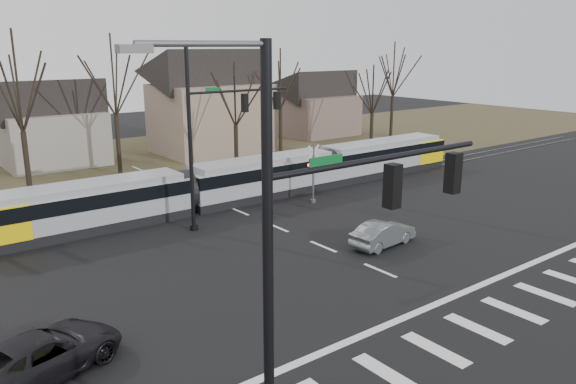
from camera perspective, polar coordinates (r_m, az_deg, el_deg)
ground at (r=25.30m, az=12.66°, el=-9.17°), size 140.00×140.00×0.00m
grass_verge at (r=50.96m, az=-15.95°, el=2.70°), size 140.00×28.00×0.01m
crosswalk at (r=23.22m, az=20.37°, el=-12.01°), size 27.00×2.60×0.01m
stop_line at (r=24.30m, az=15.95°, el=-10.40°), size 28.00×0.35×0.01m
lane_dashes at (r=36.91m, az=-6.63°, el=-1.26°), size 0.18×30.00×0.01m
rail_pair at (r=36.74m, az=-6.47°, el=-1.29°), size 90.00×1.52×0.06m
tram at (r=38.16m, az=-2.70°, el=1.65°), size 35.97×2.67×2.73m
sedan at (r=29.49m, az=9.64°, el=-4.19°), size 2.13×4.20×1.30m
suv at (r=19.79m, az=-23.71°, el=-14.88°), size 5.61×6.66×1.44m
signal_pole_near_left at (r=12.30m, az=4.05°, el=-6.20°), size 9.28×0.44×10.20m
signal_pole_far at (r=31.58m, az=-7.40°, el=6.59°), size 9.28×0.44×10.20m
rail_crossing_signal at (r=36.71m, az=2.59°, el=1.76°), size 1.08×0.36×4.00m
tree_row at (r=45.54m, az=-11.19°, el=8.00°), size 59.20×7.20×10.00m
house_b at (r=52.59m, az=-22.99°, el=6.85°), size 8.64×7.56×7.65m
house_c at (r=54.94m, az=-7.91°, el=9.47°), size 10.80×8.64×10.10m
house_d at (r=65.30m, az=2.88°, el=9.28°), size 8.64×7.56×7.65m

